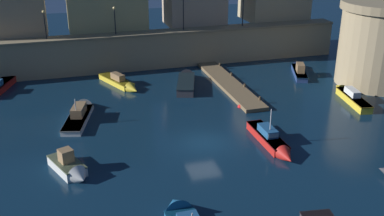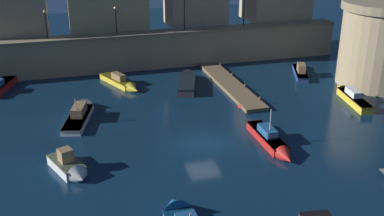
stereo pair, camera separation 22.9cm
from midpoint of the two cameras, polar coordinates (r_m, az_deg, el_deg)
ground_plane at (r=35.58m, az=1.28°, el=-4.29°), size 114.87×114.87×0.00m
quay_wall at (r=53.18m, az=-5.31°, el=7.26°), size 45.82×2.35×4.18m
fortress_tower at (r=50.75m, az=22.36°, el=7.52°), size 8.87×8.87×8.56m
pier_dock at (r=47.67m, az=4.46°, el=3.03°), size 2.23×14.85×0.70m
quay_lamp_0 at (r=51.37m, az=-18.06°, el=10.44°), size 0.32×0.32×3.03m
quay_lamp_1 at (r=51.67m, az=-9.76°, el=11.28°), size 0.32×0.32×3.04m
quay_lamp_2 at (r=53.05m, az=-1.21°, el=12.32°), size 0.32×0.32×3.73m
quay_lamp_3 at (r=55.37m, az=6.30°, el=12.74°), size 0.32×0.32×3.90m
moored_boat_0 at (r=41.17m, az=-13.87°, el=-0.55°), size 3.39×7.32×2.76m
moored_boat_2 at (r=35.30m, az=9.77°, el=-4.09°), size 1.30×6.64×3.16m
moored_boat_3 at (r=46.02m, az=18.97°, el=1.44°), size 2.27×6.93×1.45m
moored_boat_5 at (r=32.27m, az=-15.11°, el=-7.21°), size 2.94×4.40×1.96m
moored_boat_7 at (r=47.57m, az=-0.86°, el=3.39°), size 3.59×6.96×1.55m
moored_boat_9 at (r=52.68m, az=13.02°, el=4.70°), size 3.50×6.62×1.71m
moored_boat_10 at (r=47.81m, az=-8.99°, el=3.12°), size 3.71×6.52×1.51m
moored_boat_11 at (r=50.80m, az=-22.61°, el=2.85°), size 3.43×7.13×1.55m
mooring_buoy_0 at (r=42.28m, az=5.89°, el=0.11°), size 0.51×0.51×0.51m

